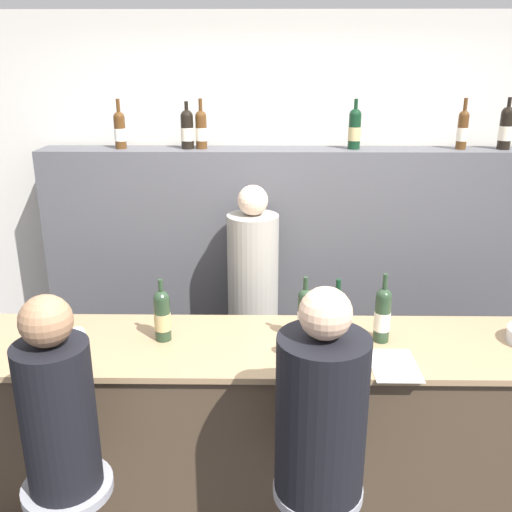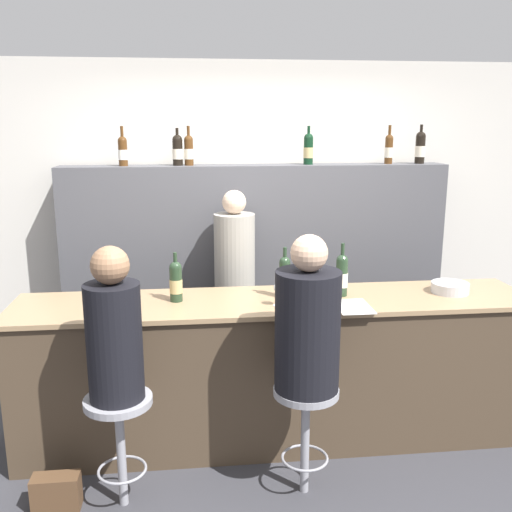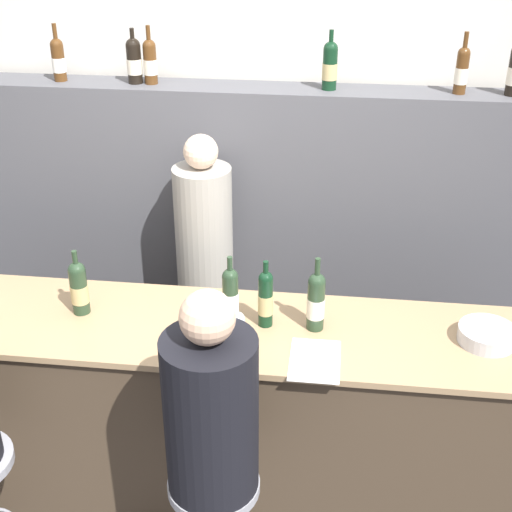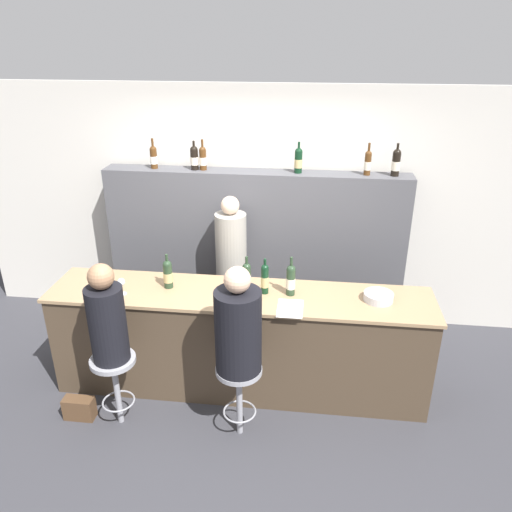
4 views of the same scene
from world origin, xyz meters
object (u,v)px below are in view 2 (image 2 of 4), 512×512
(wine_glass_1, at_px, (279,289))
(bar_stool_left, at_px, (119,422))
(wine_bottle_counter_3, at_px, (342,275))
(wine_bottle_backbar_5, at_px, (420,147))
(wine_bottle_backbar_4, at_px, (389,149))
(wine_bottle_counter_1, at_px, (285,277))
(wine_bottle_counter_0, at_px, (176,281))
(wine_bottle_backbar_3, at_px, (308,149))
(bar_stool_right, at_px, (306,411))
(guest_seated_right, at_px, (308,325))
(wine_bottle_counter_2, at_px, (308,276))
(bartender, at_px, (235,299))
(wine_glass_0, at_px, (114,294))
(handbag, at_px, (56,492))
(guest_seated_left, at_px, (114,333))
(wine_bottle_backbar_1, at_px, (178,150))
(wine_glass_2, at_px, (297,287))
(wine_bottle_backbar_2, at_px, (189,150))
(metal_bowl, at_px, (450,288))
(wine_bottle_backbar_0, at_px, (123,151))

(wine_glass_1, height_order, bar_stool_left, wine_glass_1)
(wine_bottle_counter_3, height_order, wine_bottle_backbar_5, wine_bottle_backbar_5)
(wine_bottle_backbar_4, height_order, wine_bottle_backbar_5, wine_bottle_backbar_5)
(wine_bottle_counter_1, height_order, wine_bottle_backbar_4, wine_bottle_backbar_4)
(wine_bottle_counter_0, xyz_separation_m, wine_bottle_counter_3, (1.08, 0.00, 0.01))
(wine_bottle_counter_1, xyz_separation_m, bar_stool_left, (-1.01, -0.64, -0.61))
(wine_bottle_backbar_3, xyz_separation_m, wine_bottle_backbar_5, (0.95, -0.00, 0.01))
(wine_bottle_counter_0, relative_size, bar_stool_right, 0.49)
(guest_seated_right, bearing_deg, wine_bottle_counter_1, 92.11)
(wine_bottle_counter_2, relative_size, bartender, 0.20)
(wine_bottle_counter_0, height_order, wine_bottle_backbar_4, wine_bottle_backbar_4)
(wine_bottle_backbar_3, height_order, wine_glass_0, wine_bottle_backbar_3)
(bar_stool_right, bearing_deg, handbag, 180.00)
(wine_bottle_counter_0, bearing_deg, guest_seated_left, -115.82)
(wine_bottle_backbar_1, relative_size, guest_seated_left, 0.35)
(wine_bottle_counter_3, height_order, handbag, wine_bottle_counter_3)
(wine_bottle_counter_3, distance_m, bartender, 1.07)
(wine_glass_2, xyz_separation_m, bar_stool_left, (-1.06, -0.47, -0.59))
(wine_bottle_backbar_2, relative_size, wine_bottle_backbar_3, 1.00)
(wine_bottle_counter_2, distance_m, bar_stool_left, 1.46)
(wine_bottle_backbar_1, bearing_deg, guest_seated_right, -67.94)
(wine_bottle_counter_1, distance_m, bar_stool_right, 0.89)
(bartender, bearing_deg, guest_seated_left, -117.82)
(wine_glass_0, xyz_separation_m, metal_bowl, (2.19, 0.15, -0.07))
(wine_bottle_backbar_3, xyz_separation_m, metal_bowl, (0.75, -1.13, -0.87))
(wine_bottle_counter_2, relative_size, wine_glass_2, 1.97)
(wine_glass_1, bearing_deg, wine_glass_0, 180.00)
(bar_stool_right, height_order, handbag, bar_stool_right)
(wine_bottle_counter_3, distance_m, wine_bottle_backbar_2, 1.67)
(metal_bowl, relative_size, guest_seated_right, 0.28)
(wine_bottle_counter_1, relative_size, wine_bottle_backbar_0, 1.09)
(wine_glass_1, distance_m, guest_seated_left, 1.06)
(wine_bottle_backbar_5, height_order, wine_glass_0, wine_bottle_backbar_5)
(bar_stool_left, relative_size, guest_seated_left, 0.78)
(bar_stool_left, xyz_separation_m, handbag, (-0.36, 0.00, -0.41))
(wine_glass_0, bearing_deg, wine_bottle_counter_3, 6.72)
(wine_bottle_counter_0, bearing_deg, wine_bottle_backbar_0, 110.45)
(wine_glass_2, bearing_deg, bartender, 108.85)
(metal_bowl, distance_m, bartender, 1.62)
(wine_bottle_backbar_4, height_order, wine_glass_2, wine_bottle_backbar_4)
(handbag, bearing_deg, guest_seated_right, 0.00)
(wine_bottle_counter_3, distance_m, wine_bottle_backbar_0, 2.01)
(wine_bottle_backbar_1, relative_size, handbag, 1.13)
(wine_bottle_counter_3, distance_m, wine_glass_1, 0.48)
(wine_bottle_backbar_4, distance_m, bar_stool_left, 3.03)
(wine_bottle_counter_2, height_order, wine_bottle_backbar_3, wine_bottle_backbar_3)
(wine_bottle_backbar_1, distance_m, wine_glass_1, 1.64)
(wine_bottle_backbar_0, height_order, wine_bottle_backbar_2, wine_bottle_backbar_2)
(wine_bottle_backbar_0, bearing_deg, bar_stool_right, -57.03)
(wine_bottle_counter_0, relative_size, metal_bowl, 1.28)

